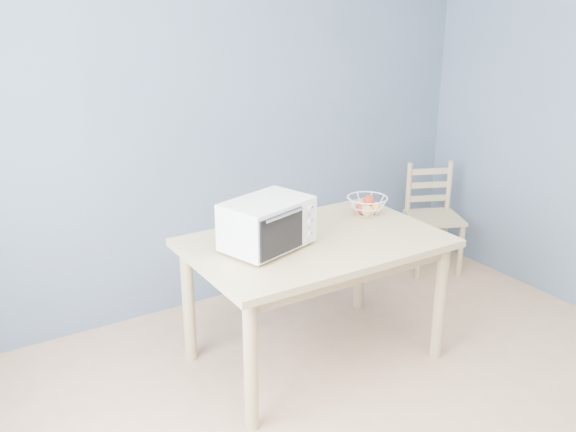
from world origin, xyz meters
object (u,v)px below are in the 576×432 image
fruit_basket (367,206)px  dining_table (315,256)px  dining_chair (432,218)px  toaster_oven (265,224)px

fruit_basket → dining_table: bearing=-161.1°
dining_chair → dining_table: bearing=-134.1°
dining_chair → toaster_oven: bearing=-138.2°
dining_table → dining_chair: bearing=22.1°
dining_table → dining_chair: dining_chair is taller
dining_table → fruit_basket: 0.54m
fruit_basket → dining_chair: bearing=23.6°
toaster_oven → fruit_basket: toaster_oven is taller
toaster_oven → fruit_basket: (0.80, 0.15, -0.08)m
dining_table → fruit_basket: fruit_basket is taller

